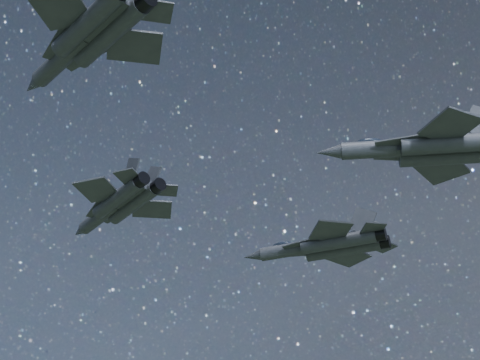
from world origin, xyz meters
The scene contains 4 objects.
jet_lead centered at (-13.02, -1.70, 149.93)m, with size 15.97×10.60×4.07m.
jet_left centered at (3.30, 11.92, 146.95)m, with size 16.13×11.16×4.05m.
jet_right centered at (0.78, -22.79, 149.82)m, with size 16.31×10.96×4.12m.
jet_slot centered at (17.23, 4.06, 149.56)m, with size 17.35×11.36×4.47m.
Camera 1 is at (32.79, -55.31, 110.65)m, focal length 60.00 mm.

